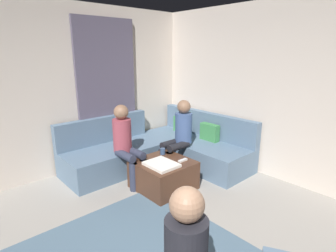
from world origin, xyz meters
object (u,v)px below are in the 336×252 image
Objects in this scene: sectional_couch at (161,149)px; person_on_couch_back at (179,133)px; coffee_mug at (163,151)px; ottoman at (163,175)px; person_on_couch_side at (126,141)px; game_remote at (183,160)px.

person_on_couch_back is (0.39, 0.06, 0.38)m from sectional_couch.
person_on_couch_back is at bearing 99.05° from coffee_mug.
sectional_couch is 3.36× the size of ottoman.
game_remote is at bearing 125.02° from person_on_couch_side.
person_on_couch_side is at bearing -152.34° from ottoman.
ottoman is 0.80m from person_on_couch_back.
coffee_mug is 0.63× the size of game_remote.
ottoman is 8.00× the size of coffee_mug.
coffee_mug is (-0.22, 0.18, 0.26)m from ottoman.
ottoman is 0.63× the size of person_on_couch_back.
person_on_couch_side is (0.15, -0.82, 0.38)m from sectional_couch.
sectional_couch is at bearing 159.23° from game_remote.
game_remote is (0.18, 0.22, 0.22)m from ottoman.
sectional_couch is 17.00× the size of game_remote.
coffee_mug is at bearing -38.54° from sectional_couch.
ottoman is 0.38m from coffee_mug.
coffee_mug is 0.47m from person_on_couch_back.
game_remote is at bearing -20.77° from sectional_couch.
person_on_couch_side is (-0.24, -0.88, 0.00)m from person_on_couch_back.
person_on_couch_back is at bearing 140.79° from game_remote.
sectional_couch is 0.87m from ottoman.
game_remote is 0.12× the size of person_on_couch_back.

